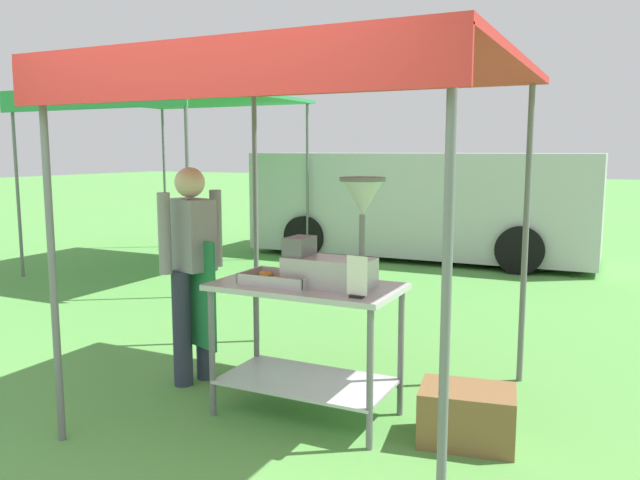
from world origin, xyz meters
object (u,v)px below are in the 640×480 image
object	(u,v)px
supply_crate	(467,415)
donut_tray	(281,280)
menu_sign	(357,280)
van_silver	(423,203)
vendor	(192,264)
donut_cart	(306,321)
donut_fryer	(338,245)
stall_canopy	(313,81)
neighbour_tent	(169,101)

from	to	relation	value
supply_crate	donut_tray	bearing A→B (deg)	-173.84
menu_sign	van_silver	bearing A→B (deg)	103.68
donut_tray	menu_sign	world-z (taller)	menu_sign
supply_crate	vendor	bearing A→B (deg)	176.90
donut_cart	vendor	world-z (taller)	vendor
donut_tray	van_silver	world-z (taller)	van_silver
supply_crate	van_silver	distance (m)	6.91
donut_tray	donut_fryer	bearing A→B (deg)	11.02
menu_sign	vendor	bearing A→B (deg)	165.05
menu_sign	vendor	distance (m)	1.53
donut_cart	menu_sign	xyz separation A→B (m)	(0.44, -0.21, 0.35)
donut_cart	donut_tray	size ratio (longest dim) A/B	2.53
stall_canopy	supply_crate	distance (m)	2.25
vendor	stall_canopy	bearing A→B (deg)	-4.54
donut_cart	menu_sign	bearing A→B (deg)	-25.92
donut_tray	supply_crate	distance (m)	1.41
van_silver	donut_cart	bearing A→B (deg)	-79.55
supply_crate	van_silver	world-z (taller)	van_silver
donut_cart	menu_sign	world-z (taller)	menu_sign
donut_tray	donut_fryer	world-z (taller)	donut_fryer
donut_tray	neighbour_tent	size ratio (longest dim) A/B	0.15
menu_sign	neighbour_tent	world-z (taller)	neighbour_tent
menu_sign	stall_canopy	bearing A→B (deg)	144.64
donut_cart	van_silver	size ratio (longest dim) A/B	0.22
donut_tray	vendor	xyz separation A→B (m)	(-0.88, 0.24, -0.00)
donut_fryer	vendor	size ratio (longest dim) A/B	0.43
vendor	supply_crate	distance (m)	2.20
supply_crate	van_silver	size ratio (longest dim) A/B	0.11
donut_cart	donut_fryer	world-z (taller)	donut_fryer
van_silver	neighbour_tent	size ratio (longest dim) A/B	1.69
supply_crate	neighbour_tent	distance (m)	6.91
donut_tray	donut_fryer	size ratio (longest dim) A/B	0.69
vendor	neighbour_tent	size ratio (longest dim) A/B	0.49
stall_canopy	supply_crate	xyz separation A→B (m)	(1.04, -0.03, -2.00)
donut_fryer	supply_crate	xyz separation A→B (m)	(0.82, 0.06, -0.98)
donut_tray	supply_crate	bearing A→B (deg)	6.16
donut_tray	donut_fryer	distance (m)	0.45
neighbour_tent	supply_crate	bearing A→B (deg)	-36.07
donut_cart	donut_fryer	bearing A→B (deg)	3.13
stall_canopy	neighbour_tent	xyz separation A→B (m)	(-4.24, 3.81, 0.28)
menu_sign	supply_crate	xyz separation A→B (m)	(0.60, 0.28, -0.82)
donut_fryer	van_silver	size ratio (longest dim) A/B	0.13
stall_canopy	donut_fryer	distance (m)	1.04
donut_tray	van_silver	size ratio (longest dim) A/B	0.09
menu_sign	donut_cart	bearing A→B (deg)	154.08
vendor	donut_tray	bearing A→B (deg)	-15.29
donut_cart	vendor	bearing A→B (deg)	170.11
donut_fryer	donut_cart	bearing A→B (deg)	-176.87
donut_tray	van_silver	bearing A→B (deg)	99.05
vendor	supply_crate	xyz separation A→B (m)	(2.07, -0.11, -0.74)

